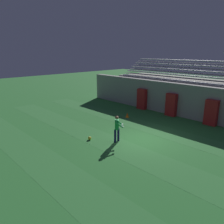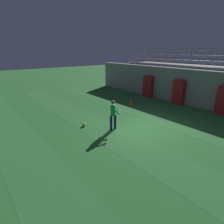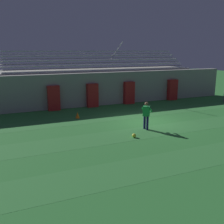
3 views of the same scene
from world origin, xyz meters
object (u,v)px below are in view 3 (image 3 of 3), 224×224
Objects in this scene: soccer_ball at (134,136)px; padding_pillar_far_right at (172,90)px; padding_pillar_far_left at (54,98)px; traffic_cone at (77,115)px; padding_pillar_gate_left at (92,95)px; padding_pillar_gate_right at (129,93)px; goalkeeper at (146,114)px.

padding_pillar_far_right is at bearing 44.19° from soccer_ball.
padding_pillar_far_right is (11.29, 0.00, 0.00)m from padding_pillar_far_left.
padding_pillar_far_left is 3.37m from traffic_cone.
traffic_cone is at bearing -163.07° from padding_pillar_far_right.
padding_pillar_gate_right is at bearing 0.00° from padding_pillar_gate_left.
padding_pillar_gate_left is 3.43m from padding_pillar_gate_right.
padding_pillar_gate_right is 4.64m from padding_pillar_far_right.
padding_pillar_gate_left and padding_pillar_far_right have the same top height.
soccer_ball is (2.61, -8.43, -0.86)m from padding_pillar_far_left.
padding_pillar_gate_left is 4.63× the size of traffic_cone.
padding_pillar_gate_right is 9.38m from soccer_ball.
padding_pillar_gate_right reaches higher than traffic_cone.
goalkeeper is at bearing -109.78° from padding_pillar_gate_right.
traffic_cone is (-5.66, -3.14, -0.76)m from padding_pillar_gate_right.
padding_pillar_gate_left is at bearing 180.00° from padding_pillar_far_right.
goalkeeper reaches higher than soccer_ball.
padding_pillar_gate_left is at bearing 180.00° from padding_pillar_gate_right.
padding_pillar_gate_right is 1.16× the size of goalkeeper.
padding_pillar_far_right is 10.79m from traffic_cone.
padding_pillar_gate_right is 6.64m from padding_pillar_far_left.
padding_pillar_gate_left reaches higher than soccer_ball.
padding_pillar_gate_right is 6.51m from traffic_cone.
traffic_cone is at bearing -125.45° from padding_pillar_gate_left.
padding_pillar_far_left is 8.37m from goalkeeper.
traffic_cone is at bearing -151.01° from padding_pillar_gate_right.
padding_pillar_gate_left is at bearing 85.89° from soccer_ball.
padding_pillar_far_right is (4.64, 0.00, 0.00)m from padding_pillar_gate_right.
padding_pillar_far_left is 8.84× the size of soccer_ball.
traffic_cone is (-3.01, 4.22, -0.74)m from goalkeeper.
padding_pillar_gate_left is 1.00× the size of padding_pillar_far_right.
padding_pillar_far_right is 8.84× the size of soccer_ball.
traffic_cone is at bearing -72.54° from padding_pillar_far_left.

